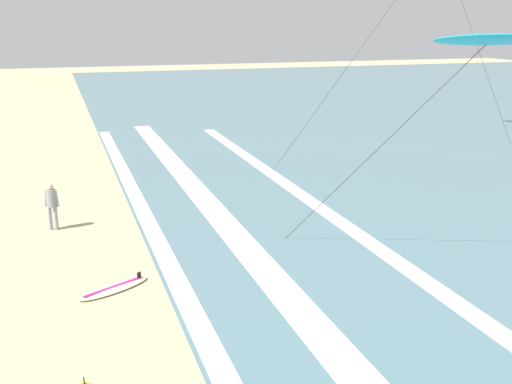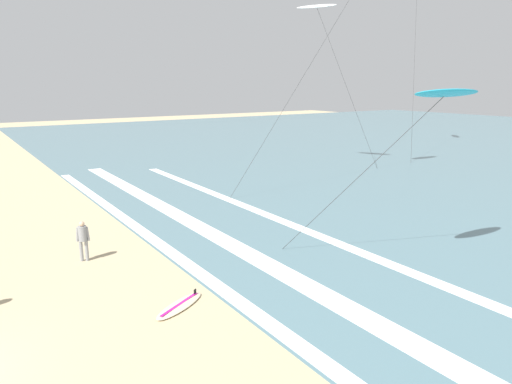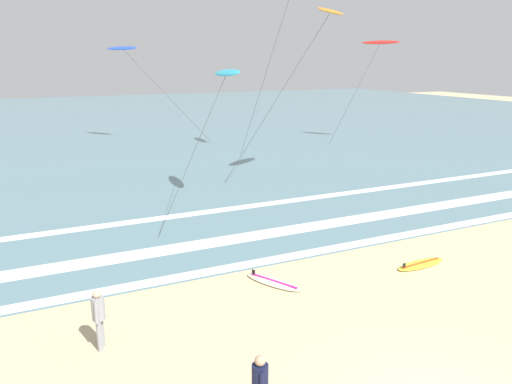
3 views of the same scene
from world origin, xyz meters
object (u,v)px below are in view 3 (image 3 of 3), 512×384
object	(u,v)px
surfboard_left_pile	(274,282)
kite_orange_mid_center	(331,12)
kite_blue_distant_low	(122,49)
surfer_background_far	(99,314)
kite_cyan_low_near	(227,73)
kite_red_high_right	(380,43)
surfboard_foreground_flat	(421,264)

from	to	relation	value
surfboard_left_pile	kite_orange_mid_center	size ratio (longest dim) A/B	0.22
kite_orange_mid_center	kite_blue_distant_low	bearing A→B (deg)	110.76
surfer_background_far	kite_cyan_low_near	bearing A→B (deg)	54.33
surfer_background_far	kite_red_high_right	world-z (taller)	kite_red_high_right
kite_cyan_low_near	kite_blue_distant_low	world-z (taller)	kite_blue_distant_low
surfboard_foreground_flat	kite_blue_distant_low	world-z (taller)	kite_blue_distant_low
surfer_background_far	kite_blue_distant_low	distance (m)	33.31
kite_blue_distant_low	surfboard_foreground_flat	bearing A→B (deg)	-82.46
surfboard_foreground_flat	surfboard_left_pile	distance (m)	5.40
surfboard_foreground_flat	kite_cyan_low_near	world-z (taller)	kite_cyan_low_near
kite_blue_distant_low	kite_cyan_low_near	bearing A→B (deg)	-87.25
kite_red_high_right	kite_orange_mid_center	xyz separation A→B (m)	(-11.96, -10.60, 1.07)
surfboard_left_pile	kite_blue_distant_low	world-z (taller)	kite_blue_distant_low
surfer_background_far	kite_red_high_right	xyz separation A→B (m)	(26.22, 22.63, 7.41)
kite_cyan_low_near	kite_red_high_right	distance (m)	22.03
surfer_background_far	kite_orange_mid_center	world-z (taller)	kite_orange_mid_center
kite_orange_mid_center	kite_red_high_right	bearing A→B (deg)	41.56
kite_red_high_right	kite_orange_mid_center	distance (m)	16.02
kite_red_high_right	surfboard_left_pile	bearing A→B (deg)	-134.30
kite_cyan_low_near	surfboard_left_pile	bearing A→B (deg)	-103.20
surfboard_left_pile	surfboard_foreground_flat	bearing A→B (deg)	-9.67
surfboard_left_pile	kite_blue_distant_low	distance (m)	31.44
surfer_background_far	kite_orange_mid_center	size ratio (longest dim) A/B	0.16
surfboard_left_pile	kite_red_high_right	bearing A→B (deg)	45.70
surfboard_foreground_flat	surfboard_left_pile	world-z (taller)	same
kite_orange_mid_center	surfboard_left_pile	bearing A→B (deg)	-129.46
kite_red_high_right	kite_orange_mid_center	bearing A→B (deg)	-138.44
kite_red_high_right	kite_blue_distant_low	distance (m)	21.57
surfboard_foreground_flat	kite_orange_mid_center	size ratio (longest dim) A/B	0.22
kite_cyan_low_near	kite_orange_mid_center	distance (m)	7.31
kite_cyan_low_near	kite_orange_mid_center	bearing A→B (deg)	10.73
kite_orange_mid_center	surfer_background_far	bearing A→B (deg)	-139.86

